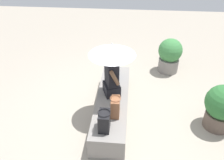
% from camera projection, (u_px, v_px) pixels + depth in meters
% --- Properties ---
extents(ground_plane, '(14.00, 14.00, 0.00)m').
position_uv_depth(ground_plane, '(112.00, 113.00, 4.72)').
color(ground_plane, '#9E9384').
extents(stone_bench, '(2.28, 0.60, 0.42)m').
position_uv_depth(stone_bench, '(112.00, 105.00, 4.60)').
color(stone_bench, gray).
rests_on(stone_bench, ground).
extents(person_seated, '(0.51, 0.38, 0.90)m').
position_uv_depth(person_seated, '(112.00, 77.00, 4.36)').
color(person_seated, black).
rests_on(person_seated, stone_bench).
extents(parasol, '(0.83, 0.83, 1.12)m').
position_uv_depth(parasol, '(112.00, 50.00, 3.95)').
color(parasol, '#B7B7BC').
rests_on(parasol, stone_bench).
extents(handbag_black, '(0.26, 0.19, 0.33)m').
position_uv_depth(handbag_black, '(116.00, 71.00, 4.95)').
color(handbag_black, '#335184').
rests_on(handbag_black, stone_bench).
extents(tote_bag_canvas, '(0.25, 0.19, 0.37)m').
position_uv_depth(tote_bag_canvas, '(115.00, 107.00, 3.96)').
color(tote_bag_canvas, brown).
rests_on(tote_bag_canvas, stone_bench).
extents(shoulder_bag_spare, '(0.27, 0.20, 0.35)m').
position_uv_depth(shoulder_bag_spare, '(104.00, 121.00, 3.69)').
color(shoulder_bag_spare, black).
rests_on(shoulder_bag_spare, stone_bench).
extents(planter_near, '(0.63, 0.63, 0.89)m').
position_uv_depth(planter_near, '(222.00, 106.00, 4.15)').
color(planter_near, brown).
rests_on(planter_near, ground).
extents(planter_far, '(0.59, 0.59, 0.88)m').
position_uv_depth(planter_far, '(170.00, 55.00, 5.83)').
color(planter_far, gray).
rests_on(planter_far, ground).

